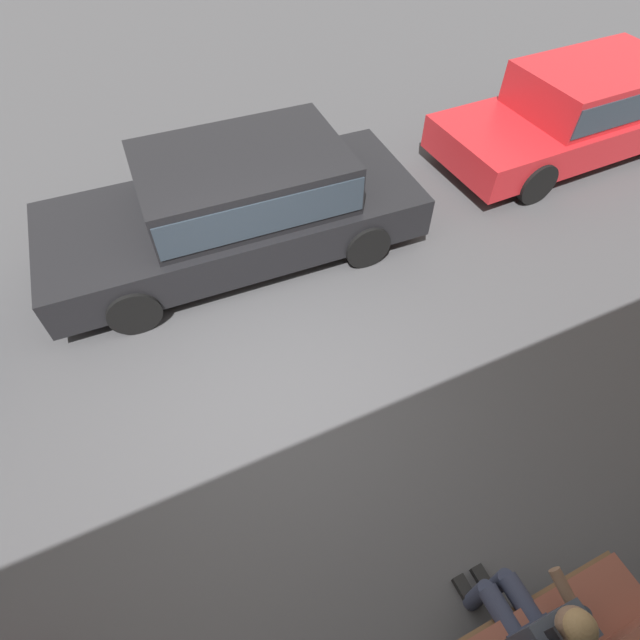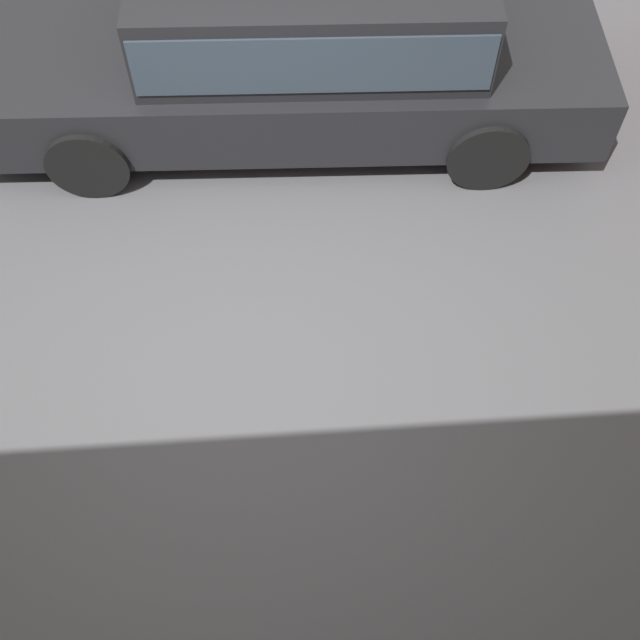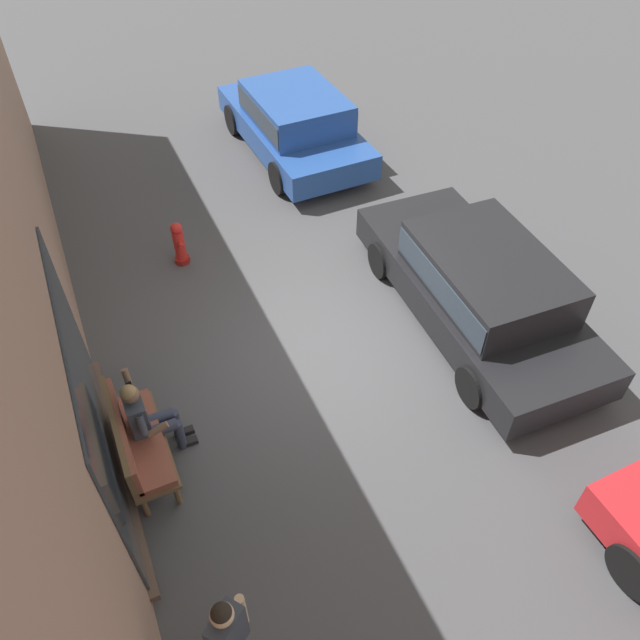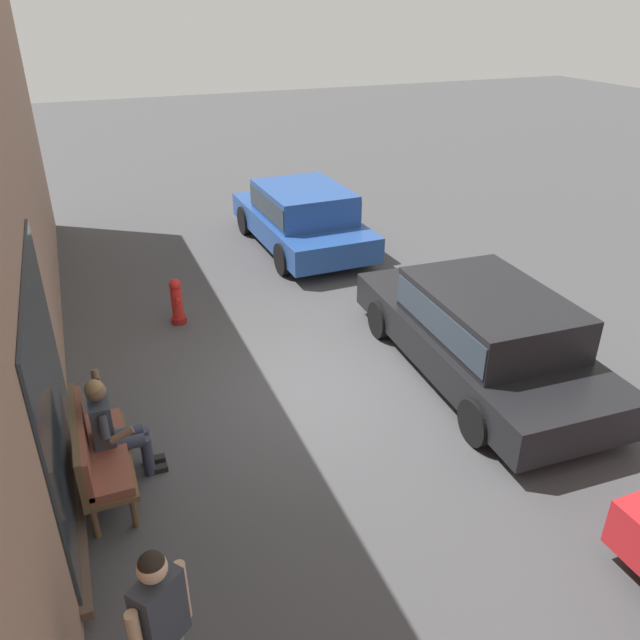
{
  "view_description": "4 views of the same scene",
  "coord_description": "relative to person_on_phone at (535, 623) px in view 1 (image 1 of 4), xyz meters",
  "views": [
    {
      "loc": [
        0.76,
        2.6,
        4.53
      ],
      "look_at": [
        -0.48,
        -0.08,
        1.0
      ],
      "focal_mm": 28.0,
      "sensor_mm": 36.0,
      "label": 1
    },
    {
      "loc": [
        -0.26,
        2.6,
        4.56
      ],
      "look_at": [
        -0.41,
        0.45,
        1.21
      ],
      "focal_mm": 45.0,
      "sensor_mm": 36.0,
      "label": 2
    },
    {
      "loc": [
        -5.79,
        2.6,
        6.97
      ],
      "look_at": [
        -0.42,
        0.18,
        1.04
      ],
      "focal_mm": 35.0,
      "sensor_mm": 36.0,
      "label": 3
    },
    {
      "loc": [
        -6.83,
        2.6,
        4.96
      ],
      "look_at": [
        -0.08,
        -0.09,
        1.17
      ],
      "focal_mm": 35.0,
      "sensor_mm": 36.0,
      "label": 4
    }
  ],
  "objects": [
    {
      "name": "ground_plane",
      "position": [
        0.78,
        -2.67,
        -0.7
      ],
      "size": [
        60.0,
        60.0,
        0.0
      ],
      "primitive_type": "plane",
      "color": "#424244"
    },
    {
      "name": "person_on_phone",
      "position": [
        0.0,
        0.0,
        0.0
      ],
      "size": [
        0.73,
        0.74,
        1.34
      ],
      "color": "#2D3347",
      "rests_on": "ground_plane"
    },
    {
      "name": "parked_car_near",
      "position": [
        -5.31,
        -5.15,
        0.04
      ],
      "size": [
        4.57,
        1.86,
        1.35
      ],
      "color": "red",
      "rests_on": "ground_plane"
    },
    {
      "name": "parked_car_mid",
      "position": [
        0.32,
        -5.11,
        0.05
      ],
      "size": [
        4.75,
        2.11,
        1.37
      ],
      "color": "black",
      "rests_on": "ground_plane"
    }
  ]
}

